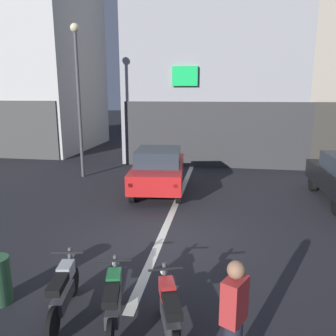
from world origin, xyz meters
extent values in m
plane|color=#232328|center=(0.00, 0.00, 0.00)|extent=(120.00, 120.00, 0.00)
cube|color=silver|center=(0.00, 6.00, 0.00)|extent=(0.20, 18.00, 0.01)
cube|color=#373739|center=(1.64, 8.63, 1.60)|extent=(10.11, 0.10, 3.20)
cube|color=#1EE566|center=(-0.39, 8.56, 4.39)|extent=(1.21, 0.16, 0.91)
cylinder|color=black|center=(-1.73, 5.32, 0.32)|extent=(0.24, 0.65, 0.64)
cylinder|color=black|center=(-0.19, 5.47, 0.32)|extent=(0.24, 0.65, 0.64)
cylinder|color=black|center=(-1.47, 2.73, 0.32)|extent=(0.24, 0.65, 0.64)
cylinder|color=black|center=(0.08, 2.88, 0.32)|extent=(0.24, 0.65, 0.64)
cube|color=red|center=(-0.83, 4.10, 0.75)|extent=(2.16, 4.26, 0.66)
cube|color=#2D3842|center=(-0.81, 3.95, 1.36)|extent=(1.74, 2.11, 0.56)
cube|color=red|center=(-1.32, 2.02, 0.80)|extent=(0.15, 0.07, 0.12)
cube|color=red|center=(0.08, 2.16, 0.80)|extent=(0.15, 0.07, 0.12)
cylinder|color=black|center=(4.88, 5.13, 0.32)|extent=(0.20, 0.64, 0.64)
cylinder|color=black|center=(3.12, 10.11, 0.32)|extent=(0.26, 0.66, 0.64)
cylinder|color=black|center=(1.58, 9.92, 0.32)|extent=(0.26, 0.66, 0.64)
cylinder|color=black|center=(2.81, 12.69, 0.32)|extent=(0.26, 0.66, 0.64)
cylinder|color=black|center=(1.27, 12.51, 0.32)|extent=(0.26, 0.66, 0.64)
cube|color=slate|center=(2.19, 11.31, 0.75)|extent=(2.24, 4.28, 0.66)
cube|color=#2D3842|center=(2.18, 11.46, 1.36)|extent=(1.77, 2.14, 0.56)
cube|color=red|center=(2.65, 13.40, 0.80)|extent=(0.15, 0.08, 0.12)
cube|color=red|center=(1.25, 13.23, 0.80)|extent=(0.15, 0.08, 0.12)
cylinder|color=#47474C|center=(-4.56, 5.80, 2.99)|extent=(0.14, 0.14, 5.99)
sphere|color=beige|center=(-4.56, 5.80, 6.17)|extent=(0.36, 0.36, 0.36)
cylinder|color=black|center=(-1.14, -2.58, 0.26)|extent=(0.16, 0.52, 0.52)
cylinder|color=black|center=(-0.94, -3.71, 0.26)|extent=(0.16, 0.52, 0.52)
cube|color=#38383D|center=(-1.03, -3.20, 0.37)|extent=(0.32, 0.76, 0.22)
cube|color=black|center=(-1.00, -3.35, 0.72)|extent=(0.32, 0.63, 0.12)
cube|color=#B2B5BA|center=(-1.07, -2.94, 0.70)|extent=(0.28, 0.39, 0.24)
cylinder|color=#4C4C51|center=(-1.11, -2.73, 0.63)|extent=(0.11, 0.25, 0.70)
cylinder|color=black|center=(-1.10, -2.81, 0.95)|extent=(0.55, 0.13, 0.04)
sphere|color=silver|center=(-1.13, -2.60, 0.80)|extent=(0.12, 0.12, 0.12)
cylinder|color=black|center=(-0.27, -2.72, 0.26)|extent=(0.19, 0.52, 0.52)
cube|color=#38383D|center=(-0.12, -3.33, 0.37)|extent=(0.36, 0.76, 0.22)
cube|color=black|center=(-0.09, -3.48, 0.72)|extent=(0.35, 0.63, 0.12)
cube|color=#1E7238|center=(-0.18, -3.08, 0.70)|extent=(0.30, 0.40, 0.24)
cylinder|color=#4C4C51|center=(-0.23, -2.87, 0.63)|extent=(0.12, 0.25, 0.70)
cylinder|color=black|center=(-0.21, -2.95, 0.95)|extent=(0.54, 0.16, 0.04)
sphere|color=silver|center=(-0.26, -2.74, 0.80)|extent=(0.12, 0.12, 0.12)
cylinder|color=black|center=(0.58, -2.85, 0.26)|extent=(0.23, 0.52, 0.52)
cube|color=#38383D|center=(0.78, -3.44, 0.37)|extent=(0.42, 0.76, 0.22)
cube|color=black|center=(0.83, -3.59, 0.72)|extent=(0.40, 0.64, 0.12)
cube|color=red|center=(0.70, -3.20, 0.70)|extent=(0.32, 0.41, 0.24)
cylinder|color=#4C4C51|center=(0.63, -2.99, 0.63)|extent=(0.14, 0.25, 0.70)
cylinder|color=black|center=(0.66, -3.07, 0.95)|extent=(0.53, 0.21, 0.04)
sphere|color=silver|center=(0.59, -2.87, 0.80)|extent=(0.12, 0.12, 0.12)
cube|color=#B22D2D|center=(1.67, -3.99, 1.15)|extent=(0.36, 0.42, 0.58)
sphere|color=#9E7051|center=(1.67, -3.99, 1.56)|extent=(0.22, 0.22, 0.22)
camera|label=1|loc=(1.45, -7.68, 3.63)|focal=35.63mm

